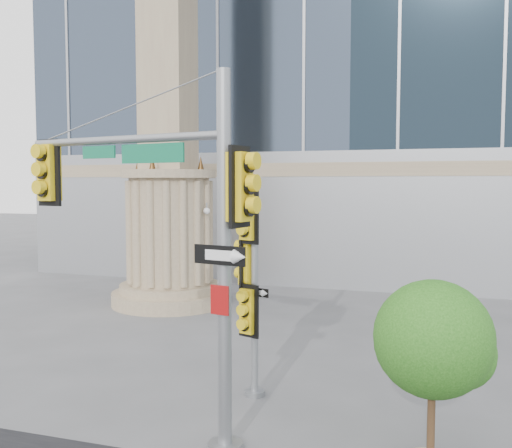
% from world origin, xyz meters
% --- Properties ---
extents(ground, '(120.00, 120.00, 0.00)m').
position_xyz_m(ground, '(0.00, 0.00, 0.00)').
color(ground, '#545456').
rests_on(ground, ground).
extents(monument, '(4.40, 4.40, 16.60)m').
position_xyz_m(monument, '(-6.00, 9.00, 5.52)').
color(monument, gray).
rests_on(monument, ground).
extents(main_signal_pole, '(4.98, 1.43, 6.51)m').
position_xyz_m(main_signal_pole, '(-0.86, -1.27, 4.03)').
color(main_signal_pole, slate).
rests_on(main_signal_pole, ground).
extents(secondary_signal_pole, '(0.78, 0.74, 4.54)m').
position_xyz_m(secondary_signal_pole, '(-0.09, 0.98, 2.66)').
color(secondary_signal_pole, slate).
rests_on(secondary_signal_pole, ground).
extents(street_tree, '(1.96, 1.92, 3.06)m').
position_xyz_m(street_tree, '(3.72, -0.91, 2.02)').
color(street_tree, gray).
rests_on(street_tree, ground).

